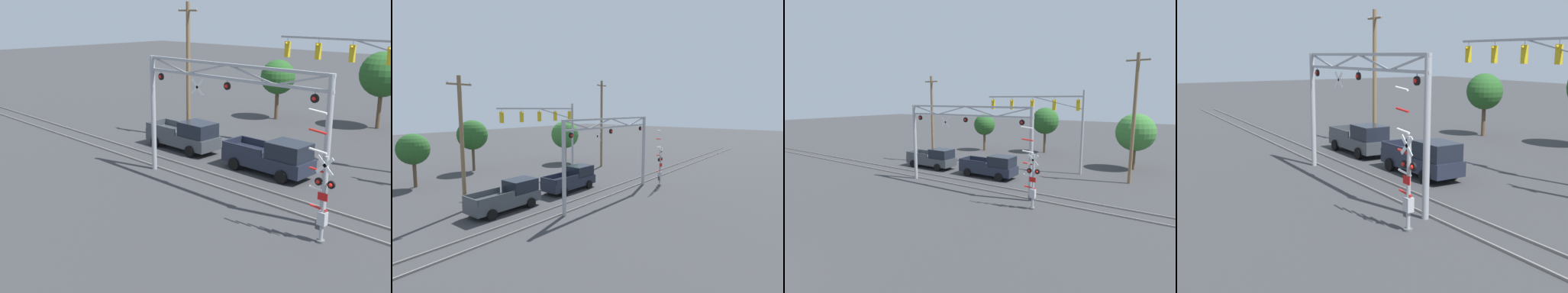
# 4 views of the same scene
# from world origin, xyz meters

# --- Properties ---
(rail_track_near) EXTENTS (80.00, 0.08, 0.10)m
(rail_track_near) POSITION_xyz_m (0.00, 17.17, 0.05)
(rail_track_near) COLOR gray
(rail_track_near) RESTS_ON ground_plane
(rail_track_far) EXTENTS (80.00, 0.08, 0.10)m
(rail_track_far) POSITION_xyz_m (0.00, 18.60, 0.05)
(rail_track_far) COLOR gray
(rail_track_far) RESTS_ON ground_plane
(crossing_gantry) EXTENTS (11.53, 0.30, 6.67)m
(crossing_gantry) POSITION_xyz_m (-0.01, 16.88, 4.36)
(crossing_gantry) COLOR #9EA0A5
(crossing_gantry) RESTS_ON ground_plane
(crossing_signal_mast) EXTENTS (1.37, 0.35, 5.43)m
(crossing_signal_mast) POSITION_xyz_m (6.37, 15.48, 1.89)
(crossing_signal_mast) COLOR #9EA0A5
(crossing_signal_mast) RESTS_ON ground_plane
(traffic_signal_span) EXTENTS (10.48, 0.39, 8.02)m
(traffic_signal_span) POSITION_xyz_m (3.43, 26.78, 5.71)
(traffic_signal_span) COLOR #9EA0A5
(traffic_signal_span) RESTS_ON ground_plane
(pickup_truck_lead) EXTENTS (5.42, 2.13, 2.09)m
(pickup_truck_lead) POSITION_xyz_m (-0.12, 21.04, 1.01)
(pickup_truck_lead) COLOR #1E2333
(pickup_truck_lead) RESTS_ON ground_plane
(pickup_truck_following) EXTENTS (5.47, 2.13, 2.09)m
(pickup_truck_following) POSITION_xyz_m (-7.20, 21.00, 1.01)
(pickup_truck_following) COLOR #3D4247
(pickup_truck_following) RESTS_ON ground_plane
(utility_pole_left) EXTENTS (1.80, 0.28, 9.69)m
(utility_pole_left) POSITION_xyz_m (-9.35, 23.29, 4.99)
(utility_pole_left) COLOR brown
(utility_pole_left) RESTS_ON ground_plane
(utility_pole_right) EXTENTS (1.80, 0.28, 10.89)m
(utility_pole_right) POSITION_xyz_m (10.85, 25.75, 5.60)
(utility_pole_right) COLOR brown
(utility_pole_right) RESTS_ON ground_plane
(background_tree_beyond_span) EXTENTS (3.79, 3.79, 5.75)m
(background_tree_beyond_span) POSITION_xyz_m (10.41, 31.68, 3.84)
(background_tree_beyond_span) COLOR brown
(background_tree_beyond_span) RESTS_ON ground_plane
(background_tree_far_left_verge) EXTENTS (3.53, 3.53, 6.08)m
(background_tree_far_left_verge) POSITION_xyz_m (-0.96, 36.13, 4.29)
(background_tree_far_left_verge) COLOR brown
(background_tree_far_left_verge) RESTS_ON ground_plane
(background_tree_far_right_verge) EXTENTS (2.92, 2.92, 5.11)m
(background_tree_far_right_verge) POSITION_xyz_m (-8.73, 33.27, 3.62)
(background_tree_far_right_verge) COLOR brown
(background_tree_far_right_verge) RESTS_ON ground_plane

